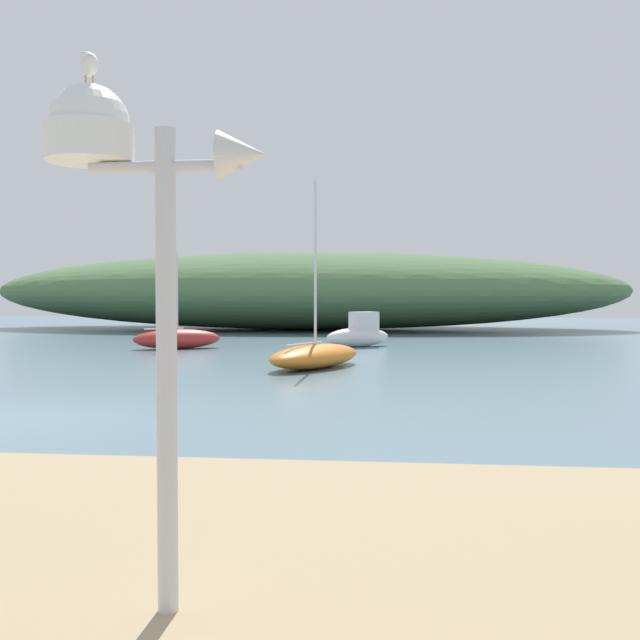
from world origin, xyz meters
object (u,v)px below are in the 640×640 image
at_px(motorboat_outer_mooring, 359,334).
at_px(sailboat_near_shore, 177,339).
at_px(sailboat_mid_channel, 315,355).
at_px(mast_structure, 119,178).
at_px(seagull_on_radar, 89,63).

distance_m(motorboat_outer_mooring, sailboat_near_shore, 7.26).
relative_size(sailboat_mid_channel, sailboat_near_shore, 1.41).
bearing_deg(mast_structure, motorboat_outer_mooring, 89.85).
distance_m(sailboat_mid_channel, sailboat_near_shore, 9.26).
xyz_separation_m(mast_structure, sailboat_near_shore, (-6.94, 23.16, -2.33)).
bearing_deg(sailboat_near_shore, seagull_on_radar, -73.73).
xyz_separation_m(sailboat_mid_channel, sailboat_near_shore, (-6.21, 6.87, 0.04)).
height_order(seagull_on_radar, motorboat_outer_mooring, seagull_on_radar).
height_order(motorboat_outer_mooring, sailboat_near_shore, sailboat_near_shore).
distance_m(sailboat_mid_channel, motorboat_outer_mooring, 8.80).
bearing_deg(mast_structure, seagull_on_radar, 175.91).
bearing_deg(seagull_on_radar, mast_structure, -4.09).
bearing_deg(sailboat_mid_channel, seagull_on_radar, -88.09).
relative_size(mast_structure, seagull_on_radar, 10.77).
bearing_deg(sailboat_near_shore, sailboat_mid_channel, -47.88).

